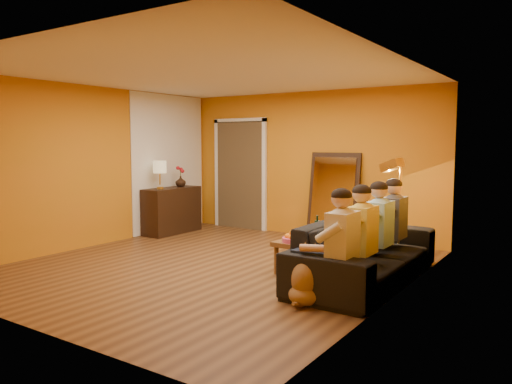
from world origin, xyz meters
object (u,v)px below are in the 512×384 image
Objects in this scene: person_far_left at (342,247)px; wine_bottle at (317,227)px; mirror_frame at (334,196)px; sideboard at (172,210)px; tumbler at (327,234)px; sofa at (366,251)px; laptop at (339,234)px; table_lamp at (160,175)px; coffee_table at (315,253)px; person_mid_right at (380,232)px; person_mid_left at (362,239)px; person_far_right at (394,225)px; vase at (181,181)px; dog at (308,274)px; floor_lamp at (399,214)px.

wine_bottle is at bearing 126.98° from person_far_left.
mirror_frame is 3.01m from sideboard.
tumbler is at bearing -67.37° from mirror_frame.
sofa is 0.84m from laptop.
table_lamp reaches higher than sideboard.
laptop is at bearing 66.64° from coffee_table.
person_mid_right reaches higher than sideboard.
person_far_left is at bearing -90.00° from person_mid_left.
coffee_table is at bearing 127.35° from person_far_left.
tumbler is (3.56, -0.78, 0.04)m from sideboard.
sofa is 0.70m from person_far_right.
mirror_frame reaches higher than laptop.
sofa is at bearing 97.41° from person_far_left.
person_mid_left is (4.37, -1.56, 0.18)m from sideboard.
table_lamp is (-2.79, -1.38, 0.34)m from mirror_frame.
coffee_table is 1.00× the size of person_far_right.
person_mid_left is 5.96× the size of vase.
person_far_right is at bearing -2.10° from table_lamp.
sofa is at bearing -12.36° from wine_bottle.
tumbler is (-0.49, 1.49, 0.15)m from dog.
floor_lamp is 4.65× the size of wine_bottle.
coffee_table is at bearing 144.38° from person_mid_left.
floor_lamp is 7.03× the size of vase.
sideboard is 4.49m from person_mid_right.
floor_lamp is at bearing 91.23° from person_mid_left.
table_lamp is 0.20× the size of sofa.
vase is at bearing 165.44° from coffee_table.
table_lamp reaches higher than person_far_right.
coffee_table is at bearing -154.76° from person_far_right.
table_lamp is 3.65m from tumbler.
person_mid_right is at bearing -90.00° from person_far_right.
sideboard is at bearing 164.84° from wine_bottle.
person_far_left is 3.94× the size of wine_bottle.
mirror_frame reaches higher than wine_bottle.
sofa is at bearing -78.77° from floor_lamp.
tumbler is at bearing 121.15° from person_far_left.
table_lamp is 4.57m from person_mid_left.
vase is (0.00, 0.25, 0.53)m from sideboard.
person_far_left is at bearing -71.85° from floor_lamp.
table_lamp is 3.59m from wine_bottle.
wine_bottle is (-0.88, 1.16, -0.03)m from person_far_left.
floor_lamp is at bearing 104.10° from dog.
mirror_frame is 16.21× the size of tumbler.
person_mid_right is 0.88m from wine_bottle.
person_mid_right reaches higher than tumbler.
floor_lamp is 1.02m from tumbler.
tumbler is at bearing -16.07° from vase.
sofa is 4.05× the size of dog.
person_far_right is at bearing 21.44° from tumbler.
sofa is 2.11× the size of person_mid_left.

